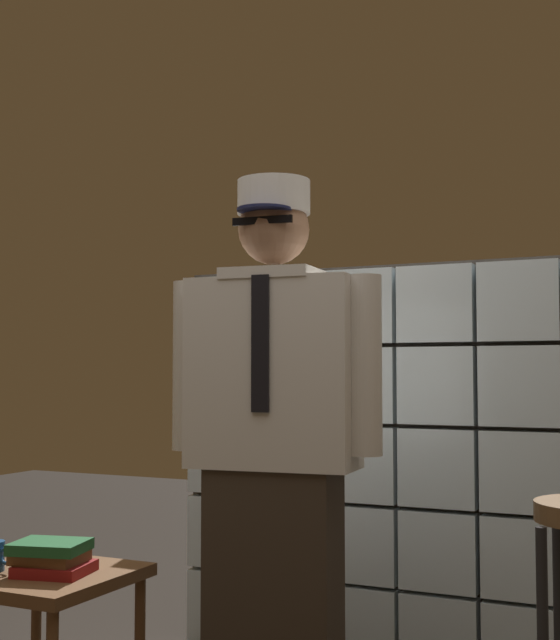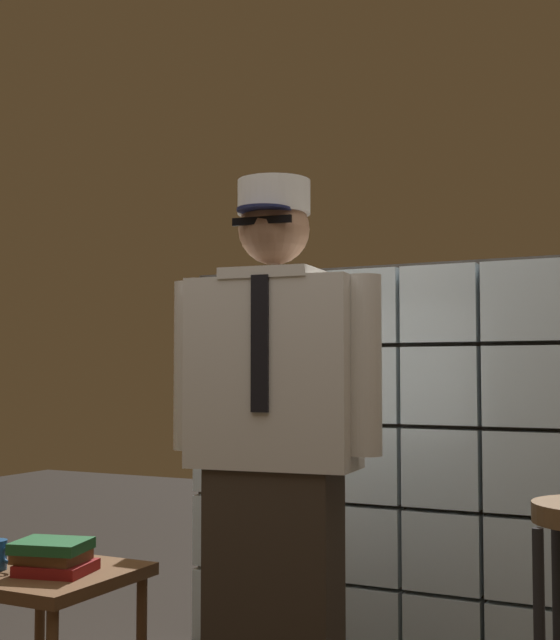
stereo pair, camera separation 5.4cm
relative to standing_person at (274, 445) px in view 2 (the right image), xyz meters
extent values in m
cube|color=silver|center=(-0.65, 0.82, -0.77)|extent=(0.30, 0.08, 0.30)
cube|color=silver|center=(-0.33, 0.82, -0.77)|extent=(0.30, 0.08, 0.30)
cube|color=silver|center=(-0.01, 0.82, -0.77)|extent=(0.30, 0.08, 0.30)
cube|color=silver|center=(0.30, 0.82, -0.77)|extent=(0.30, 0.08, 0.30)
cube|color=silver|center=(-0.65, 0.82, -0.45)|extent=(0.30, 0.08, 0.30)
cube|color=silver|center=(-0.33, 0.82, -0.45)|extent=(0.30, 0.08, 0.30)
cube|color=silver|center=(-0.01, 0.82, -0.45)|extent=(0.30, 0.08, 0.30)
cube|color=silver|center=(0.30, 0.82, -0.45)|extent=(0.30, 0.08, 0.30)
cube|color=silver|center=(0.62, 0.82, -0.45)|extent=(0.30, 0.08, 0.30)
cube|color=silver|center=(-0.65, 0.82, -0.14)|extent=(0.30, 0.08, 0.30)
cube|color=silver|center=(-0.33, 0.82, -0.14)|extent=(0.30, 0.08, 0.30)
cube|color=silver|center=(-0.01, 0.82, -0.14)|extent=(0.30, 0.08, 0.30)
cube|color=silver|center=(0.30, 0.82, -0.14)|extent=(0.30, 0.08, 0.30)
cube|color=silver|center=(0.62, 0.82, -0.14)|extent=(0.30, 0.08, 0.30)
cube|color=silver|center=(-0.65, 0.82, 0.18)|extent=(0.30, 0.08, 0.30)
cube|color=silver|center=(-0.33, 0.82, 0.18)|extent=(0.30, 0.08, 0.30)
cube|color=silver|center=(-0.01, 0.82, 0.18)|extent=(0.30, 0.08, 0.30)
cube|color=silver|center=(0.30, 0.82, 0.18)|extent=(0.30, 0.08, 0.30)
cube|color=silver|center=(0.62, 0.82, 0.18)|extent=(0.30, 0.08, 0.30)
cube|color=silver|center=(-0.65, 0.82, 0.49)|extent=(0.30, 0.08, 0.30)
cube|color=silver|center=(-0.33, 0.82, 0.49)|extent=(0.30, 0.08, 0.30)
cube|color=silver|center=(-0.01, 0.82, 0.49)|extent=(0.30, 0.08, 0.30)
cube|color=silver|center=(0.30, 0.82, 0.49)|extent=(0.30, 0.08, 0.30)
cube|color=silver|center=(0.62, 0.82, 0.49)|extent=(0.30, 0.08, 0.30)
cube|color=#38332D|center=(0.15, 0.87, -0.14)|extent=(1.92, 0.02, 1.60)
cube|color=#382D23|center=(0.00, 0.00, -0.50)|extent=(0.43, 0.25, 0.85)
cube|color=silver|center=(0.00, 0.00, 0.23)|extent=(0.55, 0.28, 0.60)
cube|color=black|center=(0.01, -0.12, 0.32)|extent=(0.06, 0.02, 0.42)
cube|color=silver|center=(0.00, 0.00, 0.54)|extent=(0.32, 0.27, 0.04)
sphere|color=#A87A5B|center=(0.00, 0.00, 0.69)|extent=(0.23, 0.23, 0.23)
ellipsoid|color=black|center=(0.01, -0.05, 0.65)|extent=(0.16, 0.10, 0.10)
cube|color=black|center=(0.01, -0.10, 0.70)|extent=(0.20, 0.03, 0.02)
cylinder|color=#191E47|center=(0.01, -0.08, 0.74)|extent=(0.19, 0.19, 0.01)
cylinder|color=white|center=(0.00, 0.00, 0.79)|extent=(0.23, 0.23, 0.11)
cylinder|color=silver|center=(0.29, 0.03, 0.25)|extent=(0.12, 0.12, 0.55)
cylinder|color=silver|center=(-0.30, -0.03, 0.25)|extent=(0.12, 0.12, 0.55)
cube|color=brown|center=(-0.70, -0.25, -0.43)|extent=(0.52, 0.52, 0.04)
cylinder|color=brown|center=(-0.92, -0.03, -0.68)|extent=(0.04, 0.04, 0.47)
cube|color=maroon|center=(-0.64, -0.27, -0.39)|extent=(0.25, 0.23, 0.03)
cube|color=brown|center=(-0.66, -0.27, -0.36)|extent=(0.23, 0.20, 0.04)
cube|color=#1E592D|center=(-0.65, -0.28, -0.32)|extent=(0.26, 0.23, 0.03)
torus|color=navy|center=(-0.80, -0.32, -0.36)|extent=(0.06, 0.01, 0.06)
camera|label=1|loc=(1.22, -2.50, 0.23)|focal=49.17mm
camera|label=2|loc=(1.26, -2.48, 0.23)|focal=49.17mm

